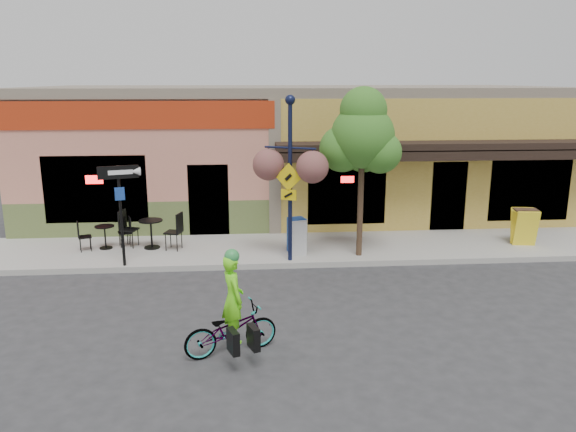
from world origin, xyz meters
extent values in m
plane|color=#2D2D30|center=(0.00, 0.00, 0.00)|extent=(90.00, 90.00, 0.00)
cube|color=#9E9B93|center=(0.00, 2.00, 0.07)|extent=(24.00, 3.00, 0.15)
cube|color=#A8A59E|center=(0.00, 0.55, 0.07)|extent=(24.00, 0.12, 0.15)
imported|color=maroon|center=(-2.20, -3.99, 0.45)|extent=(1.81, 1.15, 0.90)
imported|color=#70F71A|center=(-2.15, -3.99, 0.79)|extent=(0.55, 0.67, 1.58)
camera|label=1|loc=(-1.91, -13.20, 4.77)|focal=35.00mm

